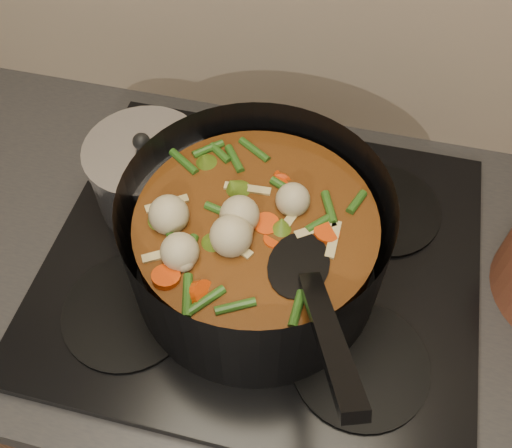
# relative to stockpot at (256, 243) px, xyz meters

# --- Properties ---
(counter) EXTENTS (2.64, 0.64, 0.91)m
(counter) POSITION_rel_stockpot_xyz_m (0.00, 0.03, -0.55)
(counter) COLOR brown
(counter) RESTS_ON ground
(stovetop) EXTENTS (0.62, 0.54, 0.03)m
(stovetop) POSITION_rel_stockpot_xyz_m (0.00, 0.03, -0.09)
(stovetop) COLOR black
(stovetop) RESTS_ON counter
(stockpot) EXTENTS (0.39, 0.46, 0.25)m
(stockpot) POSITION_rel_stockpot_xyz_m (0.00, 0.00, 0.00)
(stockpot) COLOR black
(stockpot) RESTS_ON stovetop
(saucepan) EXTENTS (0.17, 0.17, 0.14)m
(saucepan) POSITION_rel_stockpot_xyz_m (-0.19, 0.09, -0.02)
(saucepan) COLOR silver
(saucepan) RESTS_ON stovetop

